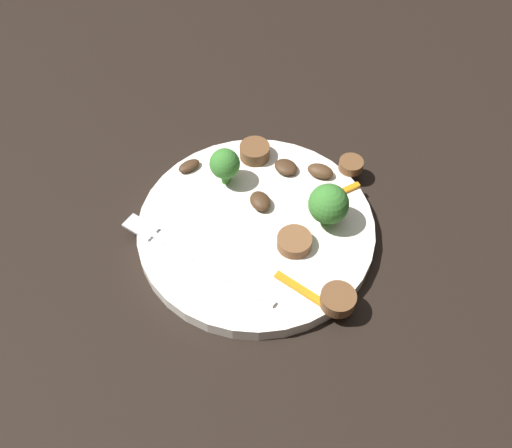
% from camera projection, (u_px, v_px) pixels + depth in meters
% --- Properties ---
extents(ground_plane, '(1.40, 1.40, 0.00)m').
position_uv_depth(ground_plane, '(256.00, 233.00, 0.61)').
color(ground_plane, black).
extents(plate, '(0.24, 0.24, 0.02)m').
position_uv_depth(plate, '(256.00, 229.00, 0.60)').
color(plate, white).
rests_on(plate, ground_plane).
extents(fork, '(0.17, 0.08, 0.00)m').
position_uv_depth(fork, '(186.00, 253.00, 0.57)').
color(fork, silver).
rests_on(fork, plate).
extents(broccoli_floret_0, '(0.03, 0.03, 0.04)m').
position_uv_depth(broccoli_floret_0, '(225.00, 164.00, 0.61)').
color(broccoli_floret_0, '#408630').
rests_on(broccoli_floret_0, plate).
extents(broccoli_floret_1, '(0.04, 0.04, 0.05)m').
position_uv_depth(broccoli_floret_1, '(328.00, 204.00, 0.57)').
color(broccoli_floret_1, '#408630').
rests_on(broccoli_floret_1, plate).
extents(sausage_slice_0, '(0.05, 0.05, 0.01)m').
position_uv_depth(sausage_slice_0, '(338.00, 299.00, 0.53)').
color(sausage_slice_0, brown).
rests_on(sausage_slice_0, plate).
extents(sausage_slice_1, '(0.05, 0.05, 0.01)m').
position_uv_depth(sausage_slice_1, '(294.00, 242.00, 0.57)').
color(sausage_slice_1, brown).
rests_on(sausage_slice_1, plate).
extents(sausage_slice_2, '(0.04, 0.04, 0.02)m').
position_uv_depth(sausage_slice_2, '(255.00, 151.00, 0.64)').
color(sausage_slice_2, brown).
rests_on(sausage_slice_2, plate).
extents(sausage_slice_3, '(0.04, 0.04, 0.01)m').
position_uv_depth(sausage_slice_3, '(351.00, 165.00, 0.64)').
color(sausage_slice_3, brown).
rests_on(sausage_slice_3, plate).
extents(mushroom_0, '(0.03, 0.03, 0.01)m').
position_uv_depth(mushroom_0, '(259.00, 201.00, 0.60)').
color(mushroom_0, '#422B19').
rests_on(mushroom_0, plate).
extents(mushroom_1, '(0.03, 0.03, 0.01)m').
position_uv_depth(mushroom_1, '(286.00, 167.00, 0.63)').
color(mushroom_1, '#422B19').
rests_on(mushroom_1, plate).
extents(mushroom_2, '(0.03, 0.02, 0.01)m').
position_uv_depth(mushroom_2, '(320.00, 171.00, 0.63)').
color(mushroom_2, '#4C331E').
rests_on(mushroom_2, plate).
extents(mushroom_3, '(0.03, 0.03, 0.01)m').
position_uv_depth(mushroom_3, '(189.00, 166.00, 0.64)').
color(mushroom_3, '#422B19').
rests_on(mushroom_3, plate).
extents(pepper_strip_0, '(0.05, 0.03, 0.00)m').
position_uv_depth(pepper_strip_0, '(299.00, 288.00, 0.55)').
color(pepper_strip_0, orange).
rests_on(pepper_strip_0, plate).
extents(pepper_strip_3, '(0.03, 0.03, 0.00)m').
position_uv_depth(pepper_strip_3, '(344.00, 191.00, 0.62)').
color(pepper_strip_3, orange).
rests_on(pepper_strip_3, plate).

